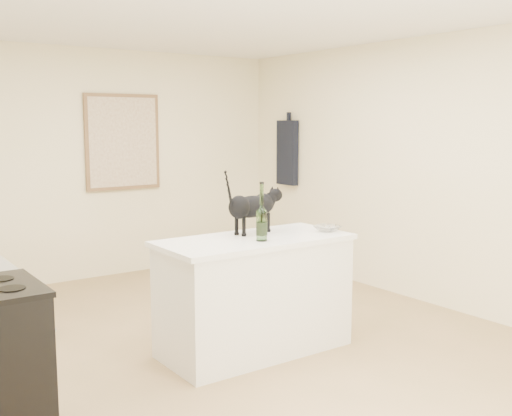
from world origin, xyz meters
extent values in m
plane|color=tan|center=(0.00, 0.00, 0.00)|extent=(5.50, 5.50, 0.00)
plane|color=white|center=(0.00, 0.00, 2.60)|extent=(5.50, 5.50, 0.00)
plane|color=#F6E4BF|center=(0.00, 2.75, 1.30)|extent=(4.50, 0.00, 4.50)
plane|color=#F6E4BF|center=(2.25, 0.00, 1.30)|extent=(0.00, 5.50, 5.50)
cube|color=white|center=(0.10, -0.20, 0.43)|extent=(1.44, 0.67, 0.86)
cube|color=white|center=(0.10, -0.20, 0.88)|extent=(1.50, 0.70, 0.04)
cube|color=brown|center=(0.30, 2.72, 1.55)|extent=(0.90, 0.03, 1.10)
cube|color=beige|center=(0.30, 2.70, 1.55)|extent=(0.82, 0.00, 1.02)
cube|color=black|center=(2.19, 2.05, 1.40)|extent=(0.08, 0.34, 0.80)
cylinder|color=#2B5723|center=(0.07, -0.33, 1.09)|extent=(0.08, 0.08, 0.39)
imported|color=silver|center=(0.73, -0.33, 0.93)|extent=(0.24, 0.24, 0.05)
camera|label=1|loc=(-2.56, -3.98, 1.78)|focal=43.07mm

